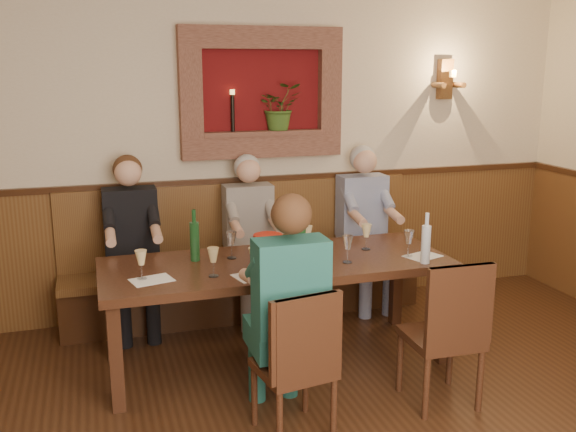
{
  "coord_description": "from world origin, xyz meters",
  "views": [
    {
      "loc": [
        -1.19,
        -2.24,
        2.07
      ],
      "look_at": [
        0.1,
        1.9,
        1.05
      ],
      "focal_mm": 40.0,
      "sensor_mm": 36.0,
      "label": 1
    }
  ],
  "objects_px": {
    "chair_near_left": "(295,392)",
    "spittoon_bucket": "(268,251)",
    "bench": "(245,277)",
    "person_bench_mid": "(251,253)",
    "water_bottle": "(426,243)",
    "chair_near_right": "(441,361)",
    "person_chair_front": "(286,330)",
    "dining_table": "(276,271)",
    "wine_bottle_green_b": "(195,240)",
    "wine_bottle_green_a": "(301,238)",
    "person_bench_right": "(365,241)",
    "person_bench_left": "(134,261)"
  },
  "relations": [
    {
      "from": "chair_near_left",
      "to": "spittoon_bucket",
      "type": "xyz_separation_m",
      "value": [
        0.07,
        0.81,
        0.6
      ]
    },
    {
      "from": "bench",
      "to": "chair_near_left",
      "type": "distance_m",
      "value": 1.89
    },
    {
      "from": "person_bench_mid",
      "to": "water_bottle",
      "type": "relative_size",
      "value": 3.89
    },
    {
      "from": "chair_near_right",
      "to": "water_bottle",
      "type": "height_order",
      "value": "water_bottle"
    },
    {
      "from": "bench",
      "to": "chair_near_left",
      "type": "bearing_deg",
      "value": -95.04
    },
    {
      "from": "chair_near_left",
      "to": "person_chair_front",
      "type": "distance_m",
      "value": 0.35
    },
    {
      "from": "dining_table",
      "to": "person_chair_front",
      "type": "height_order",
      "value": "person_chair_front"
    },
    {
      "from": "wine_bottle_green_b",
      "to": "wine_bottle_green_a",
      "type": "bearing_deg",
      "value": -16.46
    },
    {
      "from": "dining_table",
      "to": "chair_near_right",
      "type": "relative_size",
      "value": 2.52
    },
    {
      "from": "person_bench_right",
      "to": "spittoon_bucket",
      "type": "relative_size",
      "value": 6.29
    },
    {
      "from": "person_bench_right",
      "to": "wine_bottle_green_a",
      "type": "relative_size",
      "value": 3.56
    },
    {
      "from": "bench",
      "to": "person_bench_right",
      "type": "relative_size",
      "value": 2.13
    },
    {
      "from": "dining_table",
      "to": "wine_bottle_green_a",
      "type": "distance_m",
      "value": 0.29
    },
    {
      "from": "person_chair_front",
      "to": "spittoon_bucket",
      "type": "distance_m",
      "value": 0.72
    },
    {
      "from": "person_bench_left",
      "to": "person_bench_mid",
      "type": "height_order",
      "value": "person_bench_left"
    },
    {
      "from": "dining_table",
      "to": "person_bench_left",
      "type": "xyz_separation_m",
      "value": [
        -0.92,
        0.84,
        -0.1
      ]
    },
    {
      "from": "person_bench_left",
      "to": "wine_bottle_green_b",
      "type": "bearing_deg",
      "value": -60.32
    },
    {
      "from": "person_bench_mid",
      "to": "spittoon_bucket",
      "type": "height_order",
      "value": "person_bench_mid"
    },
    {
      "from": "person_bench_right",
      "to": "person_bench_mid",
      "type": "bearing_deg",
      "value": 179.93
    },
    {
      "from": "chair_near_left",
      "to": "chair_near_right",
      "type": "relative_size",
      "value": 0.94
    },
    {
      "from": "dining_table",
      "to": "water_bottle",
      "type": "relative_size",
      "value": 6.81
    },
    {
      "from": "chair_near_right",
      "to": "person_chair_front",
      "type": "height_order",
      "value": "person_chair_front"
    },
    {
      "from": "person_bench_mid",
      "to": "person_chair_front",
      "type": "distance_m",
      "value": 1.63
    },
    {
      "from": "chair_near_right",
      "to": "person_bench_right",
      "type": "xyz_separation_m",
      "value": [
        0.23,
        1.7,
        0.3
      ]
    },
    {
      "from": "chair_near_left",
      "to": "person_bench_mid",
      "type": "relative_size",
      "value": 0.65
    },
    {
      "from": "spittoon_bucket",
      "to": "water_bottle",
      "type": "xyz_separation_m",
      "value": [
        1.05,
        -0.23,
        0.03
      ]
    },
    {
      "from": "chair_near_right",
      "to": "wine_bottle_green_a",
      "type": "height_order",
      "value": "wine_bottle_green_a"
    },
    {
      "from": "spittoon_bucket",
      "to": "wine_bottle_green_a",
      "type": "height_order",
      "value": "wine_bottle_green_a"
    },
    {
      "from": "bench",
      "to": "wine_bottle_green_a",
      "type": "xyz_separation_m",
      "value": [
        0.17,
        -0.98,
        0.58
      ]
    },
    {
      "from": "person_bench_right",
      "to": "person_chair_front",
      "type": "distance_m",
      "value": 2.02
    },
    {
      "from": "chair_near_right",
      "to": "wine_bottle_green_a",
      "type": "bearing_deg",
      "value": 129.78
    },
    {
      "from": "person_bench_right",
      "to": "bench",
      "type": "bearing_deg",
      "value": 174.26
    },
    {
      "from": "person_bench_right",
      "to": "water_bottle",
      "type": "relative_size",
      "value": 4.0
    },
    {
      "from": "person_bench_left",
      "to": "water_bottle",
      "type": "height_order",
      "value": "person_bench_left"
    },
    {
      "from": "chair_near_right",
      "to": "person_bench_left",
      "type": "xyz_separation_m",
      "value": [
        -1.73,
        1.7,
        0.3
      ]
    },
    {
      "from": "chair_near_right",
      "to": "person_bench_mid",
      "type": "height_order",
      "value": "person_bench_mid"
    },
    {
      "from": "chair_near_left",
      "to": "wine_bottle_green_a",
      "type": "bearing_deg",
      "value": 60.48
    },
    {
      "from": "person_bench_left",
      "to": "wine_bottle_green_a",
      "type": "xyz_separation_m",
      "value": [
        1.08,
        -0.88,
        0.33
      ]
    },
    {
      "from": "chair_near_left",
      "to": "water_bottle",
      "type": "height_order",
      "value": "water_bottle"
    },
    {
      "from": "chair_near_right",
      "to": "spittoon_bucket",
      "type": "relative_size",
      "value": 4.25
    },
    {
      "from": "dining_table",
      "to": "wine_bottle_green_b",
      "type": "distance_m",
      "value": 0.61
    },
    {
      "from": "water_bottle",
      "to": "dining_table",
      "type": "bearing_deg",
      "value": 159.75
    },
    {
      "from": "chair_near_right",
      "to": "person_bench_left",
      "type": "bearing_deg",
      "value": 137.17
    },
    {
      "from": "person_bench_mid",
      "to": "person_chair_front",
      "type": "xyz_separation_m",
      "value": [
        -0.2,
        -1.62,
        0.01
      ]
    },
    {
      "from": "water_bottle",
      "to": "person_bench_left",
      "type": "bearing_deg",
      "value": 147.59
    },
    {
      "from": "chair_near_left",
      "to": "person_bench_left",
      "type": "height_order",
      "value": "person_bench_left"
    },
    {
      "from": "person_bench_mid",
      "to": "person_bench_left",
      "type": "bearing_deg",
      "value": -179.93
    },
    {
      "from": "chair_near_right",
      "to": "person_bench_mid",
      "type": "xyz_separation_m",
      "value": [
        -0.79,
        1.7,
        0.29
      ]
    },
    {
      "from": "chair_near_left",
      "to": "wine_bottle_green_b",
      "type": "distance_m",
      "value": 1.33
    },
    {
      "from": "wine_bottle_green_b",
      "to": "dining_table",
      "type": "bearing_deg",
      "value": -17.47
    }
  ]
}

